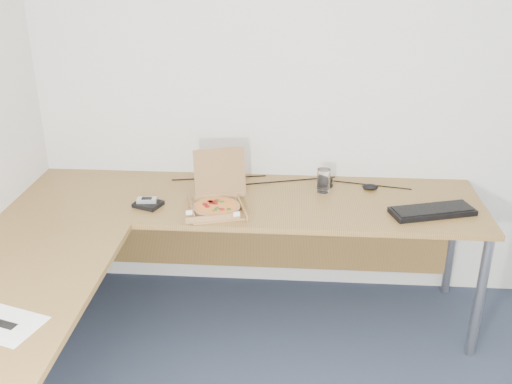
# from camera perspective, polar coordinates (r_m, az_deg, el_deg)

# --- Properties ---
(room_shell) EXTENTS (3.50, 3.50, 2.50)m
(room_shell) POSITION_cam_1_polar(r_m,az_deg,el_deg) (1.69, 12.20, -4.51)
(room_shell) COLOR silver
(room_shell) RESTS_ON ground
(desk) EXTENTS (2.50, 2.20, 0.73)m
(desk) POSITION_cam_1_polar(r_m,az_deg,el_deg) (2.85, -8.00, -4.46)
(desk) COLOR olive
(desk) RESTS_ON ground
(pizza_box) EXTENTS (0.27, 0.32, 0.28)m
(pizza_box) POSITION_cam_1_polar(r_m,az_deg,el_deg) (3.03, -3.82, -1.14)
(pizza_box) COLOR #9F7242
(pizza_box) RESTS_ON desk
(drinking_glass) EXTENTS (0.07, 0.07, 0.13)m
(drinking_glass) POSITION_cam_1_polar(r_m,az_deg,el_deg) (3.25, 6.58, 1.12)
(drinking_glass) COLOR silver
(drinking_glass) RESTS_ON desk
(keyboard) EXTENTS (0.45, 0.27, 0.03)m
(keyboard) POSITION_cam_1_polar(r_m,az_deg,el_deg) (3.12, 16.77, -1.81)
(keyboard) COLOR black
(keyboard) RESTS_ON desk
(mouse) EXTENTS (0.10, 0.08, 0.03)m
(mouse) POSITION_cam_1_polar(r_m,az_deg,el_deg) (3.33, 11.05, 0.49)
(mouse) COLOR black
(mouse) RESTS_ON desk
(wallet) EXTENTS (0.16, 0.15, 0.02)m
(wallet) POSITION_cam_1_polar(r_m,az_deg,el_deg) (3.12, -10.44, -1.17)
(wallet) COLOR black
(wallet) RESTS_ON desk
(phone) EXTENTS (0.11, 0.06, 0.02)m
(phone) POSITION_cam_1_polar(r_m,az_deg,el_deg) (3.12, -10.57, -0.78)
(phone) COLOR #B2B5BA
(phone) RESTS_ON wallet
(paper_sheet) EXTENTS (0.33, 0.27, 0.00)m
(paper_sheet) POSITION_cam_1_polar(r_m,az_deg,el_deg) (2.38, -23.41, -11.70)
(paper_sheet) COLOR white
(paper_sheet) RESTS_ON desk
(dome_speaker) EXTENTS (0.09, 0.09, 0.08)m
(dome_speaker) POSITION_cam_1_polar(r_m,az_deg,el_deg) (3.34, 6.79, 1.22)
(dome_speaker) COLOR black
(dome_speaker) RESTS_ON desk
(cable_bundle) EXTENTS (0.66, 0.14, 0.01)m
(cable_bundle) POSITION_cam_1_polar(r_m,az_deg,el_deg) (3.38, 2.81, 1.07)
(cable_bundle) COLOR black
(cable_bundle) RESTS_ON desk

